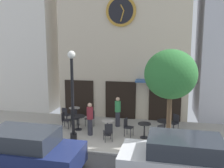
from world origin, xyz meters
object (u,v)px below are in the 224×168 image
parked_car_navy (23,151)px  cafe_chair_near_tree (175,121)px  cafe_chair_by_entrance (127,126)px  cafe_chair_near_lamp (90,117)px  cafe_chair_left_end (75,116)px  pedestrian_green (118,111)px  cafe_chair_outer (159,132)px  cafe_chair_facing_wall (66,114)px  cafe_table_center_right (78,120)px  cafe_table_rightmost (144,128)px  cafe_chair_facing_street (65,119)px  cafe_chair_curbside (108,131)px  pedestrian_maroon (90,119)px  cafe_table_leftmost (75,111)px  cafe_table_near_door (107,125)px  cafe_table_center (165,124)px  street_lamp (73,96)px  parked_car_silver (184,160)px  street_tree (171,75)px

parked_car_navy → cafe_chair_near_tree: bearing=43.8°
cafe_chair_by_entrance → cafe_chair_near_lamp: same height
cafe_chair_left_end → pedestrian_green: bearing=6.8°
cafe_chair_outer → cafe_chair_facing_wall: same height
cafe_table_center_right → cafe_table_rightmost: size_ratio=1.05×
cafe_chair_facing_street → cafe_chair_curbside: 3.08m
pedestrian_maroon → parked_car_navy: pedestrian_maroon is taller
cafe_chair_near_tree → cafe_table_center_right: bearing=-170.6°
cafe_table_leftmost → cafe_chair_near_tree: (5.93, -0.90, 0.03)m
cafe_table_near_door → pedestrian_green: (0.26, 1.40, 0.35)m
cafe_chair_left_end → parked_car_navy: size_ratio=0.21×
parked_car_navy → cafe_table_leftmost: bearing=93.4°
cafe_table_center → cafe_chair_near_tree: (0.52, 0.67, -0.02)m
cafe_table_center_right → cafe_table_center: 4.57m
cafe_chair_curbside → pedestrian_green: (0.04, 2.23, 0.33)m
cafe_chair_outer → parked_car_navy: size_ratio=0.21×
street_lamp → pedestrian_green: street_lamp is taller
parked_car_silver → cafe_chair_outer: bearing=105.5°
street_lamp → cafe_chair_outer: street_lamp is taller
cafe_table_near_door → pedestrian_maroon: bearing=-168.3°
street_lamp → cafe_chair_near_lamp: street_lamp is taller
street_tree → cafe_chair_near_tree: (0.39, 2.67, -2.81)m
cafe_chair_near_lamp → cafe_table_center: bearing=-7.8°
cafe_table_center_right → cafe_chair_near_lamp: 0.87m
cafe_table_near_door → cafe_chair_by_entrance: size_ratio=0.84×
cafe_table_leftmost → pedestrian_maroon: bearing=-54.0°
street_tree → cafe_chair_near_lamp: 5.67m
cafe_chair_near_tree → cafe_table_rightmost: bearing=-139.6°
cafe_chair_curbside → cafe_chair_near_lamp: same height
cafe_chair_left_end → parked_car_silver: 7.33m
cafe_chair_near_tree → parked_car_silver: parked_car_silver is taller
cafe_chair_near_lamp → pedestrian_maroon: (0.38, -1.33, 0.33)m
cafe_table_center → cafe_chair_outer: cafe_chair_outer is taller
cafe_table_rightmost → cafe_table_center: 1.16m
street_lamp → cafe_chair_curbside: (1.66, 0.20, -1.64)m
cafe_table_center → cafe_chair_curbside: (-2.62, -1.43, -0.02)m
cafe_table_rightmost → cafe_chair_curbside: (-1.63, -0.82, 0.03)m
cafe_table_near_door → cafe_table_center: 2.91m
street_tree → cafe_chair_facing_street: bearing=160.6°
cafe_chair_outer → cafe_chair_by_entrance: size_ratio=1.00×
cafe_chair_outer → pedestrian_green: 2.99m
cafe_table_rightmost → pedestrian_maroon: size_ratio=0.44×
cafe_chair_near_lamp → parked_car_navy: parked_car_navy is taller
cafe_table_center → street_lamp: bearing=-159.1°
street_lamp → parked_car_silver: (4.88, -2.55, -1.41)m
street_lamp → cafe_table_leftmost: 3.79m
street_tree → parked_car_navy: bearing=-152.7°
cafe_chair_left_end → parked_car_navy: parked_car_navy is taller
cafe_chair_left_end → cafe_chair_outer: same height
cafe_chair_by_entrance → pedestrian_green: bearing=119.3°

